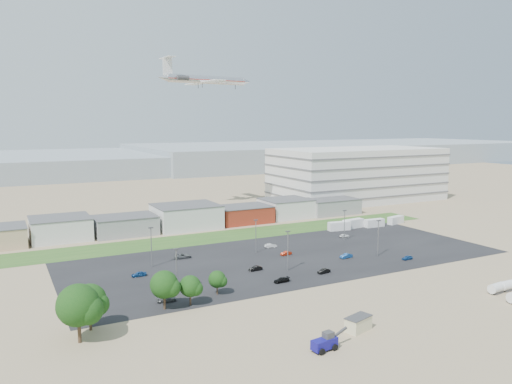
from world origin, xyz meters
TOP-DOWN VIEW (x-y plane):
  - ground at (0.00, 0.00)m, footprint 700.00×700.00m
  - parking_lot at (5.00, 20.00)m, footprint 120.00×50.00m
  - grass_strip at (0.00, 52.00)m, footprint 160.00×16.00m
  - hills_backdrop at (40.00, 315.00)m, footprint 700.00×200.00m
  - building_row at (-17.00, 71.00)m, footprint 170.00×20.00m
  - parking_garage at (90.00, 95.00)m, footprint 80.00×40.00m
  - portable_shed at (-9.22, -28.55)m, footprint 5.77×4.05m
  - telehandler at (-19.25, -32.31)m, footprint 7.51×3.28m
  - storage_tank_nw at (30.40, -26.81)m, footprint 4.28×2.47m
  - storage_tank_ne at (34.01, -26.77)m, footprint 4.15×2.12m
  - box_trailer_a at (39.50, 41.76)m, footprint 8.17×3.55m
  - box_trailer_b at (46.25, 42.67)m, footprint 8.60×3.62m
  - box_trailer_c at (54.27, 40.64)m, footprint 7.60×2.62m
  - box_trailer_d at (65.04, 41.38)m, footprint 7.69×3.91m
  - tree_far_left at (-54.20, -10.66)m, footprint 7.71×7.71m
  - tree_left at (-51.68, -6.12)m, footprint 6.43×6.43m
  - tree_mid at (-36.84, -2.47)m, footprint 5.98×5.98m
  - tree_right at (-31.50, -2.74)m, footprint 4.72×4.72m
  - tree_near at (-24.13, 0.62)m, footprint 4.02×4.02m
  - lightpole_front_l at (-31.34, 6.30)m, footprint 1.16×0.48m
  - lightpole_front_m at (-1.24, 9.02)m, footprint 1.19×0.50m
  - lightpole_front_r at (28.39, 9.32)m, footprint 1.20×0.50m
  - lightpole_back_l at (-30.78, 28.03)m, footprint 1.23×0.51m
  - lightpole_back_m at (-0.14, 28.46)m, footprint 1.13×0.47m
  - lightpole_back_r at (31.72, 28.84)m, footprint 1.14×0.48m
  - airliner at (16.16, 104.76)m, footprint 45.69×32.81m
  - parked_car_1 at (19.09, 11.49)m, footprint 3.93×1.73m
  - parked_car_2 at (32.89, 2.52)m, footprint 3.35×1.54m
  - parked_car_3 at (-7.48, 1.43)m, footprint 3.89×1.63m
  - parked_car_4 at (-8.55, 12.54)m, footprint 3.58×1.40m
  - parked_car_5 at (-35.87, 21.36)m, footprint 3.59×1.45m
  - parked_car_7 at (5.97, 21.82)m, footprint 3.51×1.55m
  - parked_car_8 at (34.42, 32.21)m, footprint 3.50×1.79m
  - parked_car_9 at (-20.99, 32.25)m, footprint 4.81×2.38m
  - parked_car_10 at (-35.22, 1.55)m, footprint 4.32×1.99m
  - parked_car_11 at (6.43, 31.42)m, footprint 3.77×1.64m
  - parked_car_13 at (5.46, 2.74)m, footprint 3.58×1.64m

SIDE VIEW (x-z plane):
  - ground at x=0.00m, z-range 0.00..0.00m
  - parking_lot at x=5.00m, z-range 0.00..0.01m
  - grass_strip at x=0.00m, z-range 0.00..0.02m
  - parked_car_2 at x=32.89m, z-range 0.00..1.11m
  - parked_car_7 at x=5.97m, z-range 0.00..1.12m
  - parked_car_3 at x=-7.48m, z-range 0.00..1.12m
  - parked_car_13 at x=5.46m, z-range 0.00..1.14m
  - parked_car_8 at x=34.42m, z-range 0.00..1.14m
  - parked_car_4 at x=-8.55m, z-range 0.00..1.16m
  - parked_car_11 at x=6.43m, z-range 0.00..1.20m
  - parked_car_5 at x=-35.87m, z-range 0.00..1.22m
  - parked_car_10 at x=-35.22m, z-range 0.00..1.22m
  - parked_car_1 at x=19.09m, z-range 0.00..1.26m
  - parked_car_9 at x=-20.99m, z-range 0.00..1.31m
  - storage_tank_nw at x=30.40m, z-range 0.00..2.45m
  - storage_tank_ne at x=34.01m, z-range 0.00..2.47m
  - portable_shed at x=-9.22m, z-range 0.00..2.63m
  - box_trailer_d at x=65.04m, z-range 0.00..2.76m
  - box_trailer_c at x=54.27m, z-range 0.00..2.82m
  - box_trailer_a at x=39.50m, z-range 0.00..2.96m
  - telehandler at x=-19.25m, z-range 0.00..3.03m
  - box_trailer_b at x=46.25m, z-range 0.00..3.13m
  - tree_near at x=-24.13m, z-range 0.00..6.03m
  - tree_right at x=-31.50m, z-range 0.00..7.09m
  - building_row at x=-17.00m, z-range 0.00..8.00m
  - tree_mid at x=-36.84m, z-range 0.00..8.98m
  - hills_backdrop at x=40.00m, z-range 0.00..9.00m
  - lightpole_back_m at x=-0.14m, z-range 0.00..9.57m
  - tree_left at x=-51.68m, z-range 0.00..9.65m
  - lightpole_back_r at x=31.72m, z-range 0.00..9.70m
  - lightpole_front_l at x=-31.34m, z-range 0.00..9.82m
  - lightpole_front_m at x=-1.24m, z-range 0.00..10.15m
  - lightpole_front_r at x=28.39m, z-range 0.00..10.17m
  - lightpole_back_l at x=-30.78m, z-range 0.00..10.42m
  - tree_far_left at x=-54.20m, z-range 0.00..11.56m
  - parking_garage at x=90.00m, z-range 0.00..25.00m
  - airliner at x=16.16m, z-range 48.78..61.69m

